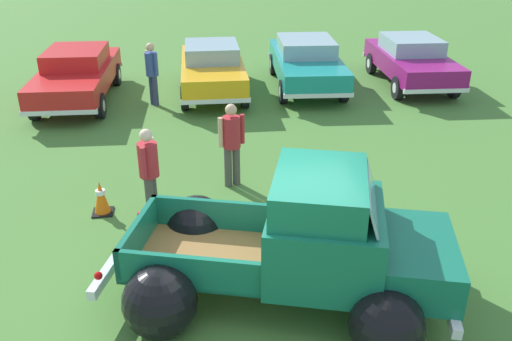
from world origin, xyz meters
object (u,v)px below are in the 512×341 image
(show_car_0, at_px, (77,73))
(show_car_3, at_px, (411,59))
(vintage_pickup_truck, at_px, (304,251))
(lane_cone_0, at_px, (351,181))
(spectator_0, at_px, (149,168))
(show_car_1, at_px, (212,67))
(show_car_2, at_px, (306,61))
(lane_cone_1, at_px, (101,198))
(spectator_2, at_px, (152,70))
(spectator_1, at_px, (232,140))

(show_car_0, xyz_separation_m, show_car_3, (9.87, 0.25, -0.00))
(vintage_pickup_truck, height_order, lane_cone_0, vintage_pickup_truck)
(lane_cone_0, bearing_deg, spectator_0, -175.70)
(show_car_3, relative_size, lane_cone_0, 7.01)
(show_car_1, bearing_deg, show_car_2, 97.22)
(lane_cone_0, xyz_separation_m, lane_cone_1, (-4.55, -0.03, 0.00))
(show_car_0, xyz_separation_m, show_car_2, (6.63, 0.45, 0.00))
(spectator_0, height_order, spectator_2, spectator_2)
(vintage_pickup_truck, bearing_deg, show_car_3, 77.28)
(show_car_2, height_order, spectator_2, spectator_2)
(spectator_1, bearing_deg, lane_cone_1, -87.95)
(spectator_0, bearing_deg, lane_cone_1, -179.00)
(show_car_0, relative_size, spectator_2, 2.77)
(show_car_1, xyz_separation_m, spectator_1, (-0.01, -6.02, 0.17))
(lane_cone_1, bearing_deg, spectator_0, -15.32)
(show_car_0, bearing_deg, vintage_pickup_truck, 27.72)
(spectator_0, distance_m, spectator_1, 1.82)
(show_car_1, distance_m, show_car_3, 6.08)
(show_car_3, bearing_deg, spectator_1, -41.79)
(show_car_3, relative_size, spectator_1, 2.64)
(show_car_3, distance_m, spectator_1, 8.63)
(lane_cone_1, bearing_deg, show_car_2, 53.39)
(show_car_1, relative_size, spectator_1, 2.58)
(spectator_2, relative_size, lane_cone_0, 2.73)
(vintage_pickup_truck, xyz_separation_m, spectator_0, (-2.14, 2.53, 0.18))
(show_car_3, bearing_deg, spectator_0, -43.68)
(spectator_2, distance_m, lane_cone_1, 6.03)
(vintage_pickup_truck, xyz_separation_m, show_car_3, (5.46, 9.66, 0.02))
(spectator_2, height_order, lane_cone_1, spectator_2)
(show_car_0, bearing_deg, lane_cone_0, 44.51)
(show_car_1, xyz_separation_m, spectator_2, (-1.67, -0.85, 0.20))
(show_car_0, height_order, lane_cone_0, show_car_0)
(show_car_0, height_order, spectator_0, spectator_0)
(show_car_0, distance_m, show_car_2, 6.65)
(show_car_2, bearing_deg, spectator_0, -26.67)
(vintage_pickup_truck, height_order, show_car_1, vintage_pickup_truck)
(vintage_pickup_truck, distance_m, show_car_0, 10.39)
(spectator_0, bearing_deg, show_car_0, 124.54)
(spectator_1, bearing_deg, show_car_3, 119.16)
(vintage_pickup_truck, distance_m, show_car_1, 9.59)
(show_car_2, xyz_separation_m, spectator_1, (-2.86, -6.31, 0.16))
(vintage_pickup_truck, relative_size, spectator_1, 2.98)
(show_car_2, bearing_deg, lane_cone_0, -1.63)
(show_car_3, relative_size, lane_cone_1, 7.01)
(lane_cone_1, bearing_deg, lane_cone_0, 0.38)
(lane_cone_0, height_order, lane_cone_1, same)
(lane_cone_1, bearing_deg, show_car_3, 39.03)
(spectator_0, relative_size, spectator_2, 0.96)
(show_car_0, bearing_deg, show_car_2, 96.48)
(lane_cone_0, bearing_deg, lane_cone_1, -179.62)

